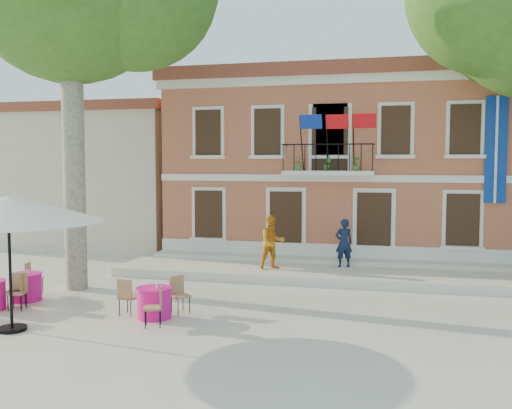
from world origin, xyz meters
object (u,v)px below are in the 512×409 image
(patio_umbrella, at_px, (8,209))
(pedestrian_orange, at_px, (272,242))
(cafe_table_1, at_px, (154,301))
(pedestrian_navy, at_px, (344,243))
(cafe_table_0, at_px, (26,286))

(patio_umbrella, xyz_separation_m, pedestrian_orange, (4.60, 7.32, -1.60))
(pedestrian_orange, bearing_deg, cafe_table_1, -140.59)
(pedestrian_navy, bearing_deg, patio_umbrella, 29.18)
(cafe_table_0, bearing_deg, pedestrian_orange, 37.99)
(pedestrian_orange, relative_size, cafe_table_0, 0.92)
(patio_umbrella, distance_m, pedestrian_orange, 8.79)
(pedestrian_navy, bearing_deg, cafe_table_0, 13.23)
(patio_umbrella, distance_m, cafe_table_1, 4.05)
(pedestrian_orange, distance_m, cafe_table_0, 7.73)
(cafe_table_0, bearing_deg, cafe_table_1, -11.04)
(pedestrian_navy, height_order, pedestrian_orange, pedestrian_orange)
(pedestrian_navy, xyz_separation_m, cafe_table_0, (-8.36, -5.68, -0.71))
(pedestrian_navy, relative_size, pedestrian_orange, 0.91)
(cafe_table_0, relative_size, cafe_table_1, 1.06)
(pedestrian_orange, height_order, cafe_table_1, pedestrian_orange)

